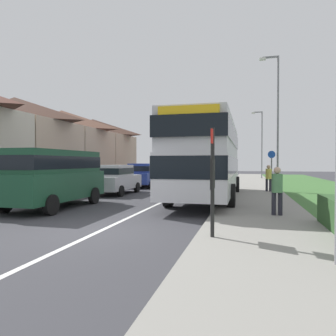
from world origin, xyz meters
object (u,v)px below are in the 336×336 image
at_px(cycle_route_sign, 271,169).
at_px(street_lamp_far, 261,140).
at_px(parked_van_dark_green, 54,174).
at_px(parked_car_silver, 115,178).
at_px(street_lamp_near, 333,43).
at_px(bus_stop_sign, 213,175).
at_px(pedestrian_at_stop, 277,189).
at_px(parked_car_red, 163,173).
at_px(pedestrian_walking_away, 269,177).
at_px(street_lamp_mid, 276,115).
at_px(double_decker_bus, 208,156).
at_px(parked_car_blue, 144,174).

height_order(cycle_route_sign, street_lamp_far, street_lamp_far).
bearing_deg(parked_van_dark_green, parked_car_silver, 88.93).
height_order(parked_van_dark_green, street_lamp_near, street_lamp_near).
bearing_deg(bus_stop_sign, parked_van_dark_green, 150.58).
xyz_separation_m(pedestrian_at_stop, bus_stop_sign, (-1.70, -3.46, 0.56)).
height_order(parked_van_dark_green, parked_car_silver, parked_van_dark_green).
height_order(parked_car_red, street_lamp_near, street_lamp_near).
bearing_deg(parked_car_silver, pedestrian_walking_away, 17.13).
relative_size(street_lamp_mid, street_lamp_far, 1.12).
distance_m(double_decker_bus, street_lamp_far, 20.20).
xyz_separation_m(parked_car_red, street_lamp_far, (8.81, 7.98, 3.32)).
distance_m(pedestrian_walking_away, bus_stop_sign, 12.28).
distance_m(bus_stop_sign, cycle_route_sign, 12.82).
distance_m(pedestrian_walking_away, street_lamp_mid, 3.76).
xyz_separation_m(double_decker_bus, street_lamp_near, (3.19, -9.49, 1.65)).
bearing_deg(pedestrian_walking_away, cycle_route_sign, 69.18).
bearing_deg(street_lamp_far, street_lamp_near, -90.16).
bearing_deg(pedestrian_at_stop, parked_car_silver, 144.17).
distance_m(double_decker_bus, cycle_route_sign, 5.65).
height_order(double_decker_bus, street_lamp_near, street_lamp_near).
bearing_deg(pedestrian_at_stop, street_lamp_mid, 85.37).
height_order(bus_stop_sign, street_lamp_far, street_lamp_far).
bearing_deg(street_lamp_near, cycle_route_sign, 89.70).
xyz_separation_m(double_decker_bus, parked_car_blue, (-5.54, 6.64, -1.19)).
xyz_separation_m(street_lamp_near, street_lamp_far, (0.08, 29.31, 0.41)).
distance_m(parked_car_silver, bus_stop_sign, 11.54).
distance_m(double_decker_bus, bus_stop_sign, 8.16).
relative_size(parked_van_dark_green, cycle_route_sign, 1.98).
relative_size(parked_car_blue, pedestrian_walking_away, 2.47).
xyz_separation_m(pedestrian_at_stop, street_lamp_mid, (0.75, 9.22, 3.68)).
xyz_separation_m(pedestrian_walking_away, street_lamp_far, (0.21, 15.79, 3.22)).
height_order(pedestrian_at_stop, street_lamp_mid, street_lamp_mid).
height_order(pedestrian_walking_away, street_lamp_near, street_lamp_near).
bearing_deg(parked_car_red, parked_car_silver, -89.96).
distance_m(pedestrian_walking_away, cycle_route_sign, 0.72).
bearing_deg(parked_car_blue, street_lamp_near, -61.56).
xyz_separation_m(street_lamp_near, street_lamp_mid, (0.33, 14.10, 0.87)).
xyz_separation_m(parked_car_silver, parked_car_blue, (-0.01, 5.26, 0.03)).
bearing_deg(street_lamp_far, double_decker_bus, -99.38).
xyz_separation_m(parked_van_dark_green, street_lamp_far, (8.91, 24.11, 2.84)).
distance_m(double_decker_bus, parked_car_red, 13.13).
relative_size(parked_van_dark_green, parked_car_silver, 1.22).
distance_m(parked_car_red, street_lamp_near, 23.23).
xyz_separation_m(parked_car_red, bus_stop_sign, (6.61, -19.91, 0.66)).
xyz_separation_m(parked_car_silver, bus_stop_sign, (6.60, -9.45, 0.62)).
height_order(parked_car_silver, bus_stop_sign, bus_stop_sign).
bearing_deg(street_lamp_far, street_lamp_mid, -89.07).
xyz_separation_m(double_decker_bus, parked_car_silver, (-5.53, 1.38, -1.22)).
height_order(double_decker_bus, parked_car_red, double_decker_bus).
height_order(pedestrian_at_stop, street_lamp_far, street_lamp_far).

